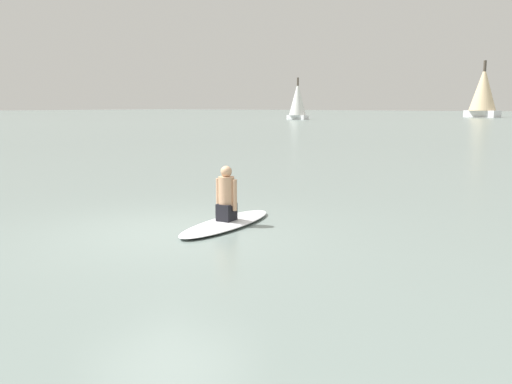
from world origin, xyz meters
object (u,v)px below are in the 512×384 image
at_px(sailboat_near_right, 298,100).
at_px(sailboat_near_left, 483,91).
at_px(surfboard, 227,223).
at_px(person_paddler, 226,196).

xyz_separation_m(sailboat_near_right, sailboat_near_left, (18.30, 32.02, 1.74)).
xyz_separation_m(surfboard, person_paddler, (0.00, 0.00, 0.49)).
distance_m(person_paddler, sailboat_near_left, 96.18).
relative_size(person_paddler, sailboat_near_right, 0.16).
distance_m(surfboard, sailboat_near_left, 96.20).
bearing_deg(sailboat_near_left, sailboat_near_right, -93.28).
height_order(sailboat_near_right, sailboat_near_left, sailboat_near_left).
distance_m(person_paddler, sailboat_near_right, 72.19).
bearing_deg(sailboat_near_right, sailboat_near_left, 73.38).
bearing_deg(sailboat_near_left, surfboard, -52.76).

